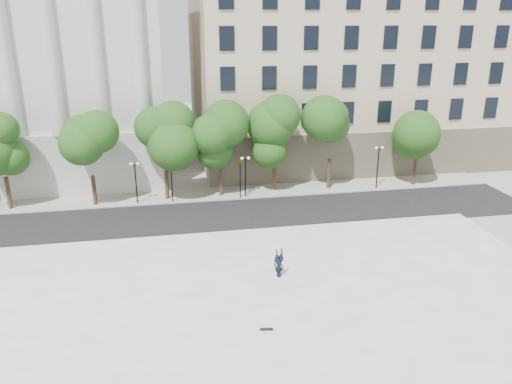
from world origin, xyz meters
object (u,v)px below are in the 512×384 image
traffic_light_west (171,164)px  skateboard (266,329)px  person_lying (279,273)px  traffic_light_east (240,160)px

traffic_light_west → skateboard: (4.29, -21.61, -3.26)m
skateboard → person_lying: bearing=79.6°
person_lying → skateboard: person_lying is taller
traffic_light_east → skateboard: traffic_light_east is taller
skateboard → traffic_light_west: bearing=110.3°
traffic_light_west → skateboard: traffic_light_west is taller
person_lying → skateboard: 5.87m
traffic_light_west → traffic_light_east: traffic_light_east is taller
traffic_light_west → person_lying: 17.51m
traffic_light_east → skateboard: (-1.99, -21.61, -3.26)m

